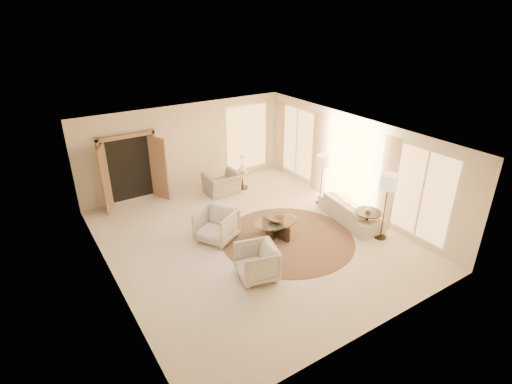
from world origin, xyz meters
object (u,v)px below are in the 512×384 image
coffee_table (276,227)px  end_table (367,219)px  floor_lamp_near (323,163)px  bowl (276,220)px  end_vase (368,209)px  armchair_left (216,224)px  accent_chair (222,180)px  side_table (242,178)px  armchair_right (257,261)px  side_vase (242,168)px  sofa (351,211)px  floor_lamp_far (388,185)px

coffee_table → end_table: 2.45m
floor_lamp_near → bowl: bearing=-159.5°
end_vase → armchair_left: bearing=151.8°
accent_chair → coffee_table: size_ratio=0.65×
armchair_left → side_table: (2.24, 2.45, -0.12)m
end_table → side_table: end_table is taller
side_table → bowl: size_ratio=1.63×
bowl → end_vase: end_vase is taller
coffee_table → bowl: 0.21m
coffee_table → floor_lamp_near: (2.29, 0.86, 1.05)m
side_table → floor_lamp_near: 2.88m
end_table → side_table: size_ratio=1.18×
accent_chair → armchair_right: bearing=72.2°
armchair_right → coffee_table: bearing=145.6°
end_vase → side_vase: bearing=106.4°
end_table → bowl: bearing=151.0°
end_table → sofa: bearing=78.2°
armchair_right → floor_lamp_near: (3.66, 2.07, 0.90)m
side_table → armchair_left: bearing=-132.5°
floor_lamp_near → side_vase: 2.78m
accent_chair → end_vase: bearing=116.2°
end_table → bowl: size_ratio=1.93×
armchair_left → floor_lamp_far: bearing=28.2°
sofa → end_vase: end_vase is taller
sofa → accent_chair: (-2.21, 3.56, 0.16)m
sofa → armchair_right: armchair_right is taller
armchair_right → bowl: 1.83m
sofa → coffee_table: (-2.29, 0.44, -0.02)m
sofa → armchair_right: bearing=109.8°
bowl → side_table: bearing=74.8°
sofa → armchair_left: bearing=80.7°
sofa → bowl: size_ratio=5.94×
floor_lamp_far → end_vase: (-0.16, 0.38, -0.81)m
armchair_left → armchair_right: 1.91m
coffee_table → accent_chair: bearing=88.5°
side_table → end_vase: end_vase is taller
armchair_right → end_table: (3.51, 0.02, 0.01)m
armchair_left → floor_lamp_near: bearing=62.2°
armchair_left → accent_chair: size_ratio=0.88×
accent_chair → side_table: bearing=-176.9°
sofa → end_table: size_ratio=3.07×
floor_lamp_far → side_vase: size_ratio=7.14×
armchair_right → accent_chair: size_ratio=0.81×
accent_chair → coffee_table: bearing=89.3°
end_table → bowl: 2.44m
armchair_right → floor_lamp_far: (3.66, -0.36, 1.11)m
coffee_table → floor_lamp_far: floor_lamp_far is taller
end_table → side_vase: size_ratio=2.72×
armchair_right → coffee_table: armchair_right is taller
sofa → side_table: sofa is taller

